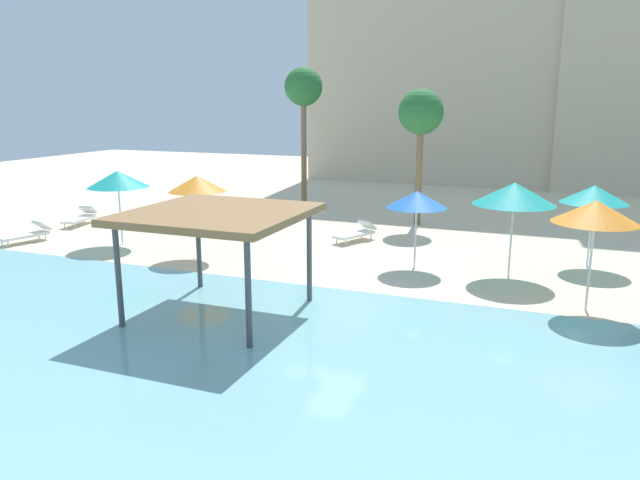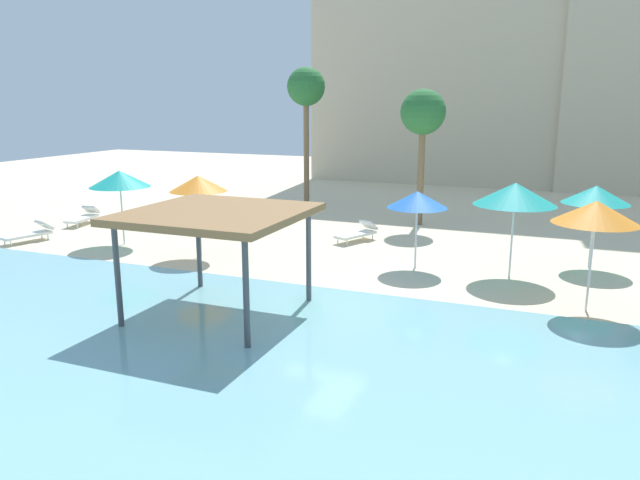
{
  "view_description": "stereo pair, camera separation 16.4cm",
  "coord_description": "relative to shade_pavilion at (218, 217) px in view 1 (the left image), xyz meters",
  "views": [
    {
      "loc": [
        5.71,
        -13.99,
        5.28
      ],
      "look_at": [
        -0.57,
        2.0,
        1.3
      ],
      "focal_mm": 33.93,
      "sensor_mm": 36.0,
      "label": 1
    },
    {
      "loc": [
        5.86,
        -13.93,
        5.28
      ],
      "look_at": [
        -0.57,
        2.0,
        1.3
      ],
      "focal_mm": 33.93,
      "sensor_mm": 36.0,
      "label": 2
    }
  ],
  "objects": [
    {
      "name": "beach_umbrella_teal_5",
      "position": [
        6.48,
        6.17,
        0.07
      ],
      "size": [
        2.44,
        2.44,
        2.9
      ],
      "color": "silver",
      "rests_on": "ground"
    },
    {
      "name": "shade_pavilion",
      "position": [
        0.0,
        0.0,
        0.0
      ],
      "size": [
        4.11,
        4.11,
        2.67
      ],
      "color": "#42474C",
      "rests_on": "ground"
    },
    {
      "name": "lounge_chair_2",
      "position": [
        0.65,
        9.08,
        -2.17
      ],
      "size": [
        1.32,
        1.98,
        0.74
      ],
      "rotation": [
        0.0,
        0.0,
        -1.99
      ],
      "color": "white",
      "rests_on": "ground"
    },
    {
      "name": "beach_umbrella_teal_3",
      "position": [
        -7.36,
        5.26,
        -0.03
      ],
      "size": [
        2.21,
        2.21,
        2.77
      ],
      "color": "silver",
      "rests_on": "ground"
    },
    {
      "name": "hotel_block_0",
      "position": [
        1.81,
        30.94,
        7.42
      ],
      "size": [
        20.2,
        10.52,
        19.84
      ],
      "primitive_type": "cube",
      "color": "beige",
      "rests_on": "ground"
    },
    {
      "name": "beach_umbrella_teal_2",
      "position": [
        8.78,
        8.32,
        -0.13
      ],
      "size": [
        2.07,
        2.07,
        2.66
      ],
      "color": "silver",
      "rests_on": "ground"
    },
    {
      "name": "ground_plane",
      "position": [
        1.9,
        1.43,
        -2.5
      ],
      "size": [
        80.0,
        80.0,
        0.0
      ],
      "primitive_type": "plane",
      "color": "beige"
    },
    {
      "name": "lagoon_water",
      "position": [
        1.9,
        -3.82,
        -2.48
      ],
      "size": [
        44.0,
        13.5,
        0.04
      ],
      "primitive_type": "cube",
      "color": "#7AB7C1",
      "rests_on": "ground"
    },
    {
      "name": "lounge_chair_3",
      "position": [
        -10.99,
        4.29,
        -2.17
      ],
      "size": [
        1.09,
        1.99,
        0.74
      ],
      "rotation": [
        0.0,
        0.0,
        -1.85
      ],
      "color": "white",
      "rests_on": "ground"
    },
    {
      "name": "beach_umbrella_orange_4",
      "position": [
        8.59,
        3.73,
        0.07
      ],
      "size": [
        2.09,
        2.09,
        2.86
      ],
      "color": "silver",
      "rests_on": "ground"
    },
    {
      "name": "lounge_chair_1",
      "position": [
        -11.51,
        7.68,
        -2.17
      ],
      "size": [
        0.93,
        1.97,
        0.74
      ],
      "rotation": [
        0.0,
        0.0,
        -1.39
      ],
      "color": "white",
      "rests_on": "ground"
    },
    {
      "name": "palm_tree_0",
      "position": [
        2.1,
        13.06,
        2.19
      ],
      "size": [
        1.9,
        1.9,
        5.76
      ],
      "color": "brown",
      "rests_on": "ground"
    },
    {
      "name": "beach_umbrella_orange_0",
      "position": [
        -3.71,
        4.85,
        0.03
      ],
      "size": [
        1.95,
        1.95,
        2.8
      ],
      "color": "silver",
      "rests_on": "ground"
    },
    {
      "name": "palm_tree_1",
      "position": [
        -4.42,
        15.83,
        3.26
      ],
      "size": [
        1.9,
        1.9,
        6.9
      ],
      "color": "brown",
      "rests_on": "ground"
    },
    {
      "name": "beach_umbrella_blue_1",
      "position": [
        3.56,
        6.1,
        -0.27
      ],
      "size": [
        1.92,
        1.92,
        2.5
      ],
      "color": "silver",
      "rests_on": "ground"
    }
  ]
}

